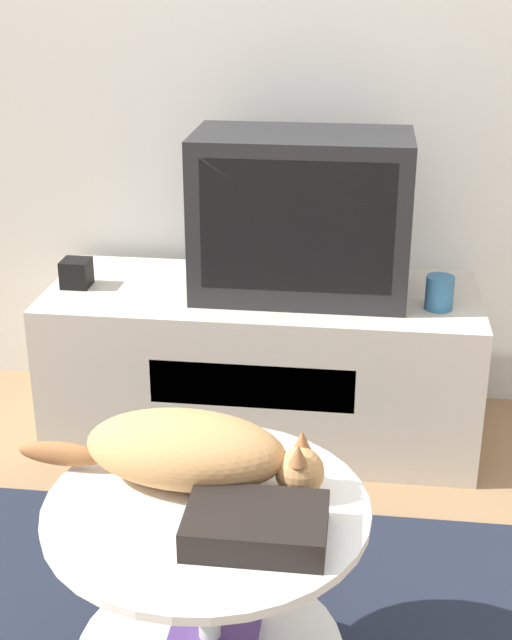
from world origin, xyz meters
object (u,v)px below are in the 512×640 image
dvd_box (256,525)px  cat (190,451)px  speaker (76,273)px  tv (301,216)px

dvd_box → cat: 0.23m
speaker → dvd_box: bearing=-59.9°
dvd_box → cat: cat is taller
tv → dvd_box: bearing=-88.8°
cat → tv: bearing=87.6°
speaker → cat: (0.58, -1.09, 0.05)m
tv → cat: (-0.12, -1.12, -0.15)m
tv → speaker: bearing=-177.3°
tv → cat: tv is taller
tv → dvd_box: (0.03, -1.29, -0.19)m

